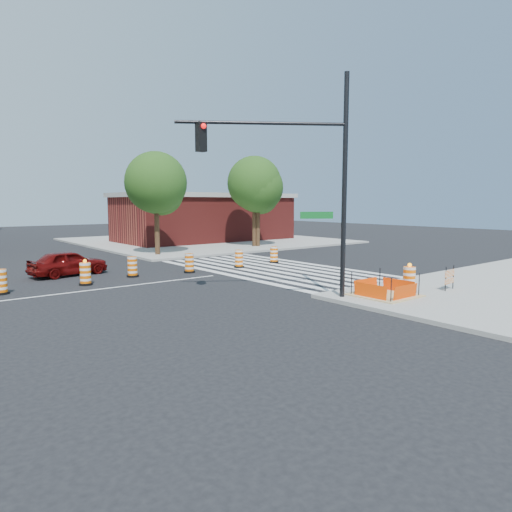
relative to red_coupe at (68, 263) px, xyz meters
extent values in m
plane|color=black|center=(-1.26, -4.71, -0.66)|extent=(120.00, 120.00, 0.00)
cube|color=gray|center=(16.74, 13.29, -0.58)|extent=(22.00, 22.00, 0.15)
cube|color=silver|center=(6.54, -4.71, -0.65)|extent=(0.45, 13.50, 0.01)
cube|color=silver|center=(7.44, -4.71, -0.65)|extent=(0.45, 13.50, 0.01)
cube|color=silver|center=(8.34, -4.71, -0.65)|extent=(0.45, 13.50, 0.01)
cube|color=silver|center=(9.24, -4.71, -0.65)|extent=(0.45, 13.50, 0.01)
cube|color=silver|center=(10.14, -4.71, -0.65)|extent=(0.45, 13.50, 0.01)
cube|color=silver|center=(11.04, -4.71, -0.65)|extent=(0.45, 13.50, 0.01)
cube|color=silver|center=(11.94, -4.71, -0.65)|extent=(0.45, 13.50, 0.01)
cube|color=silver|center=(12.84, -4.71, -0.65)|extent=(0.45, 13.50, 0.01)
cube|color=silver|center=(-1.26, -4.71, -0.65)|extent=(14.00, 0.12, 0.01)
cube|color=tan|center=(7.74, -13.71, -0.48)|extent=(2.20, 2.20, 0.05)
cube|color=#EB4004|center=(7.74, -14.61, -0.23)|extent=(1.44, 0.02, 0.55)
cube|color=#EB4004|center=(7.74, -12.81, -0.23)|extent=(1.44, 0.02, 0.55)
cube|color=#EB4004|center=(6.84, -13.71, -0.23)|extent=(0.02, 1.44, 0.55)
cube|color=#EB4004|center=(8.64, -13.71, -0.23)|extent=(0.02, 1.44, 0.55)
cylinder|color=black|center=(6.84, -14.61, -0.06)|extent=(0.04, 0.04, 0.90)
cylinder|color=black|center=(8.64, -14.61, -0.06)|extent=(0.04, 0.04, 0.90)
cylinder|color=black|center=(6.84, -12.81, -0.06)|extent=(0.04, 0.04, 0.90)
cylinder|color=black|center=(8.64, -12.81, -0.06)|extent=(0.04, 0.04, 0.90)
cube|color=maroon|center=(16.74, 13.29, 1.44)|extent=(16.00, 8.00, 4.20)
cube|color=gray|center=(16.74, 13.29, 3.74)|extent=(16.50, 8.50, 0.40)
imported|color=#590807|center=(0.00, 0.00, 0.00)|extent=(4.07, 2.19, 1.31)
cylinder|color=black|center=(6.33, -12.77, 3.64)|extent=(0.19, 0.19, 8.30)
cylinder|color=black|center=(3.74, -11.05, 5.93)|extent=(5.25, 3.55, 0.12)
cube|color=black|center=(1.93, -9.84, 5.41)|extent=(0.33, 0.29, 1.04)
sphere|color=#FF0C0C|center=(1.93, -10.02, 5.77)|extent=(0.19, 0.19, 0.19)
cube|color=#0C591E|center=(5.47, -12.20, 2.61)|extent=(1.06, 0.72, 0.26)
cylinder|color=black|center=(9.12, -13.87, -0.46)|extent=(0.60, 0.60, 0.10)
cylinder|color=#EE6105|center=(9.12, -13.87, 0.04)|extent=(0.48, 0.48, 0.95)
sphere|color=#FF990C|center=(9.12, -13.87, 0.59)|extent=(0.16, 0.16, 0.16)
cube|color=#EE6105|center=(10.82, -14.65, 0.19)|extent=(0.84, 0.12, 0.28)
cube|color=#EE6105|center=(10.82, -14.65, -0.13)|extent=(0.84, 0.12, 0.22)
cylinder|color=black|center=(10.45, -14.69, -0.01)|extent=(0.04, 0.04, 0.99)
cylinder|color=black|center=(11.20, -14.61, -0.01)|extent=(0.04, 0.04, 0.99)
cylinder|color=#382314|center=(7.44, 4.84, 1.61)|extent=(0.34, 0.34, 4.53)
sphere|color=#204614|center=(7.44, 4.84, 4.43)|extent=(4.24, 4.24, 4.24)
sphere|color=#204614|center=(7.96, 5.15, 3.73)|extent=(3.11, 3.11, 3.11)
sphere|color=#204614|center=(7.02, 4.62, 4.01)|extent=(2.83, 2.83, 2.83)
cylinder|color=#382314|center=(16.70, 5.14, 1.55)|extent=(0.32, 0.32, 4.41)
sphere|color=#204614|center=(16.70, 5.14, 4.30)|extent=(4.13, 4.13, 4.13)
sphere|color=#204614|center=(17.20, 5.44, 3.61)|extent=(3.03, 3.03, 3.03)
sphere|color=#204614|center=(16.30, 4.94, 3.89)|extent=(2.76, 2.76, 2.76)
cylinder|color=#382314|center=(16.48, 5.34, 1.70)|extent=(0.33, 0.33, 4.71)
sphere|color=#204614|center=(16.48, 5.34, 4.65)|extent=(4.42, 4.42, 4.42)
sphere|color=#204614|center=(16.99, 5.65, 3.91)|extent=(3.24, 3.24, 3.24)
sphere|color=#204614|center=(16.06, 5.13, 4.20)|extent=(2.95, 2.95, 2.95)
cylinder|color=black|center=(-3.64, -3.25, -0.61)|extent=(0.60, 0.60, 0.10)
cylinder|color=#EE6105|center=(-3.64, -3.25, -0.11)|extent=(0.48, 0.48, 0.95)
cylinder|color=black|center=(-0.24, -3.30, -0.61)|extent=(0.60, 0.60, 0.10)
cylinder|color=#EE6105|center=(-0.24, -3.30, -0.11)|extent=(0.48, 0.48, 0.95)
sphere|color=#FF990C|center=(-0.24, -3.30, 0.44)|extent=(0.16, 0.16, 0.16)
cylinder|color=black|center=(2.38, -2.47, -0.61)|extent=(0.60, 0.60, 0.10)
cylinder|color=#EE6105|center=(2.38, -2.47, -0.11)|extent=(0.48, 0.48, 0.95)
cylinder|color=black|center=(5.35, -3.03, -0.61)|extent=(0.60, 0.60, 0.10)
cylinder|color=#EE6105|center=(5.35, -3.03, -0.11)|extent=(0.48, 0.48, 0.95)
cylinder|color=black|center=(8.51, -3.23, -0.61)|extent=(0.60, 0.60, 0.10)
cylinder|color=#EE6105|center=(8.51, -3.23, -0.11)|extent=(0.48, 0.48, 0.95)
cylinder|color=black|center=(11.49, -2.87, -0.61)|extent=(0.60, 0.60, 0.10)
cylinder|color=#EE6105|center=(11.49, -2.87, -0.11)|extent=(0.48, 0.48, 0.95)
camera|label=1|loc=(-7.00, -24.09, 3.08)|focal=32.00mm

